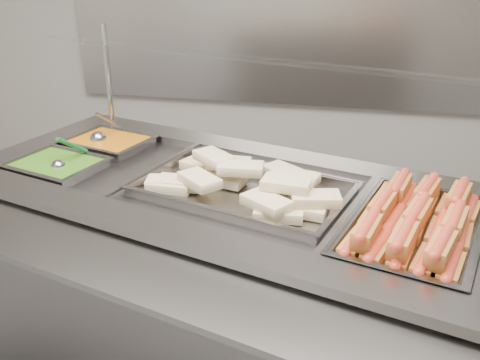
% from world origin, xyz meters
% --- Properties ---
extents(back_panel, '(3.00, 0.04, 1.20)m').
position_xyz_m(back_panel, '(0.00, 2.45, 1.20)').
color(back_panel, '#A09A95').
rests_on(back_panel, ground).
extents(steam_counter, '(2.05, 1.34, 0.91)m').
position_xyz_m(steam_counter, '(0.13, 0.31, 0.45)').
color(steam_counter, gray).
rests_on(steam_counter, ground).
extents(tray_rail, '(1.81, 0.85, 0.05)m').
position_xyz_m(tray_rail, '(-0.02, -0.18, 0.85)').
color(tray_rail, gray).
rests_on(tray_rail, steam_counter).
extents(sneeze_guard, '(1.67, 0.75, 0.44)m').
position_xyz_m(sneeze_guard, '(0.19, 0.52, 1.27)').
color(sneeze_guard, silver).
rests_on(sneeze_guard, steam_counter).
extents(pan_hotdogs, '(0.49, 0.63, 0.10)m').
position_xyz_m(pan_hotdogs, '(0.73, 0.13, 0.86)').
color(pan_hotdogs, gray).
rests_on(pan_hotdogs, steam_counter).
extents(pan_wraps, '(0.77, 0.58, 0.07)m').
position_xyz_m(pan_wraps, '(0.18, 0.29, 0.88)').
color(pan_wraps, gray).
rests_on(pan_wraps, steam_counter).
extents(pan_beans, '(0.36, 0.32, 0.10)m').
position_xyz_m(pan_beans, '(-0.46, 0.63, 0.86)').
color(pan_beans, gray).
rests_on(pan_beans, steam_counter).
extents(pan_peas, '(0.36, 0.32, 0.10)m').
position_xyz_m(pan_peas, '(-0.54, 0.35, 0.86)').
color(pan_peas, gray).
rests_on(pan_peas, steam_counter).
extents(hotdogs_in_buns, '(0.44, 0.58, 0.12)m').
position_xyz_m(hotdogs_in_buns, '(0.73, 0.13, 0.91)').
color(hotdogs_in_buns, '#A55B22').
rests_on(hotdogs_in_buns, pan_hotdogs).
extents(tortilla_wraps, '(0.68, 0.47, 0.10)m').
position_xyz_m(tortilla_wraps, '(0.18, 0.30, 0.92)').
color(tortilla_wraps, beige).
rests_on(tortilla_wraps, pan_wraps).
extents(ladle, '(0.09, 0.19, 0.15)m').
position_xyz_m(ladle, '(-0.50, 0.63, 0.91)').
color(ladle, '#A8A7AC').
rests_on(ladle, pan_beans).
extents(serving_spoon, '(0.08, 0.18, 0.14)m').
position_xyz_m(serving_spoon, '(-0.51, 0.34, 0.91)').
color(serving_spoon, '#A8A7AC').
rests_on(serving_spoon, pan_peas).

